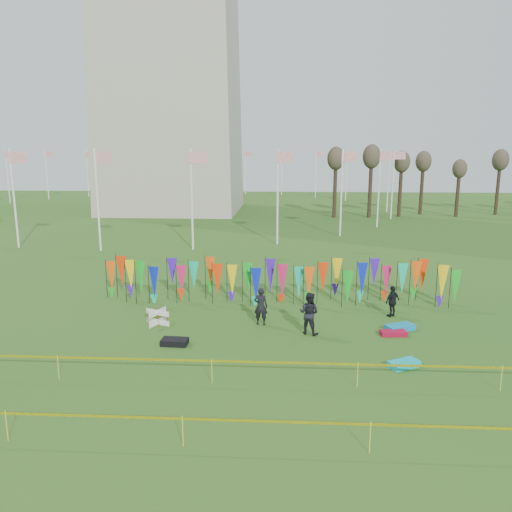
# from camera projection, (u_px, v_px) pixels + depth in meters

# --- Properties ---
(ground) EXTENTS (160.00, 160.00, 0.00)m
(ground) POSITION_uv_depth(u_px,v_px,m) (267.00, 355.00, 19.41)
(ground) COLOR #295919
(ground) RESTS_ON ground
(flagpole_ring) EXTENTS (57.40, 56.16, 8.00)m
(flagpole_ring) POSITION_uv_depth(u_px,v_px,m) (175.00, 180.00, 66.27)
(flagpole_ring) COLOR white
(flagpole_ring) RESTS_ON ground
(banner_row) EXTENTS (18.64, 0.64, 2.15)m
(banner_row) POSITION_uv_depth(u_px,v_px,m) (278.00, 278.00, 26.03)
(banner_row) COLOR black
(banner_row) RESTS_ON ground
(caution_tape_near) EXTENTS (26.00, 0.02, 0.90)m
(caution_tape_near) POSITION_uv_depth(u_px,v_px,m) (258.00, 363.00, 16.80)
(caution_tape_near) COLOR #EBEC04
(caution_tape_near) RESTS_ON ground
(caution_tape_far) EXTENTS (26.00, 0.02, 0.90)m
(caution_tape_far) POSITION_uv_depth(u_px,v_px,m) (251.00, 422.00, 13.14)
(caution_tape_far) COLOR #EBEC04
(caution_tape_far) RESTS_ON ground
(box_kite) EXTENTS (0.65, 0.65, 0.72)m
(box_kite) POSITION_uv_depth(u_px,v_px,m) (158.00, 317.00, 22.75)
(box_kite) COLOR red
(box_kite) RESTS_ON ground
(person_left) EXTENTS (0.69, 0.54, 1.74)m
(person_left) POSITION_uv_depth(u_px,v_px,m) (261.00, 306.00, 22.67)
(person_left) COLOR black
(person_left) RESTS_ON ground
(person_mid) EXTENTS (1.05, 0.88, 1.86)m
(person_mid) POSITION_uv_depth(u_px,v_px,m) (309.00, 313.00, 21.52)
(person_mid) COLOR black
(person_mid) RESTS_ON ground
(person_right) EXTENTS (1.01, 0.94, 1.52)m
(person_right) POSITION_uv_depth(u_px,v_px,m) (392.00, 301.00, 23.80)
(person_right) COLOR black
(person_right) RESTS_ON ground
(kite_bag_turquoise) EXTENTS (1.27, 1.03, 0.23)m
(kite_bag_turquoise) POSITION_uv_depth(u_px,v_px,m) (404.00, 364.00, 18.34)
(kite_bag_turquoise) COLOR #0DBCC8
(kite_bag_turquoise) RESTS_ON ground
(kite_bag_red) EXTENTS (1.14, 0.61, 0.20)m
(kite_bag_red) POSITION_uv_depth(u_px,v_px,m) (393.00, 333.00, 21.48)
(kite_bag_red) COLOR #AB0B2E
(kite_bag_red) RESTS_ON ground
(kite_bag_black) EXTENTS (1.10, 0.68, 0.25)m
(kite_bag_black) POSITION_uv_depth(u_px,v_px,m) (175.00, 342.00, 20.44)
(kite_bag_black) COLOR black
(kite_bag_black) RESTS_ON ground
(kite_bag_teal) EXTENTS (1.42, 1.10, 0.25)m
(kite_bag_teal) POSITION_uv_depth(u_px,v_px,m) (400.00, 327.00, 22.12)
(kite_bag_teal) COLOR #0D8BC2
(kite_bag_teal) RESTS_ON ground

